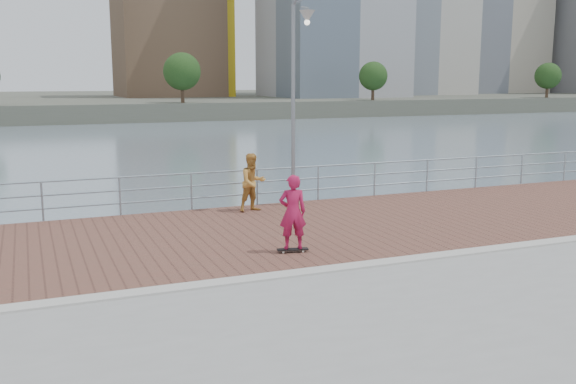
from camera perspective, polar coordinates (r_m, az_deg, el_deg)
name	(u,v)px	position (r m, az deg, el deg)	size (l,w,h in m)	color
water	(325,364)	(13.78, 3.27, -15.03)	(400.00, 400.00, 0.00)	slate
brick_lane	(264,232)	(16.26, -2.14, -3.57)	(40.00, 6.80, 0.02)	brown
curb	(326,270)	(13.05, 3.36, -6.93)	(40.00, 0.40, 0.06)	#B7B5AD
far_shore	(53,102)	(133.93, -20.13, 7.50)	(320.00, 95.00, 2.50)	#4C5142
guardrail	(225,185)	(19.29, -5.64, 0.62)	(39.06, 0.06, 1.13)	#8C9EA8
street_lamp	(299,63)	(18.84, 0.99, 11.36)	(0.44, 1.27, 6.01)	gray
skateboard	(293,249)	(14.33, 0.41, -5.13)	(0.72, 0.32, 0.08)	black
skateboarder	(293,212)	(14.13, 0.42, -1.78)	(0.61, 0.40, 1.67)	#AC1743
bystander	(253,182)	(18.61, -3.15, 0.85)	(0.82, 0.64, 1.69)	#C38839
shoreline_trees	(102,74)	(88.78, -16.21, 10.04)	(144.63, 5.14, 6.86)	#473323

